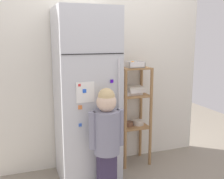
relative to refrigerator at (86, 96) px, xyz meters
name	(u,v)px	position (x,y,z in m)	size (l,w,h in m)	color
ground_plane	(112,172)	(0.29, -0.02, -0.92)	(6.00, 6.00, 0.00)	gray
kitchen_wall_back	(102,69)	(0.29, 0.33, 0.25)	(2.62, 0.03, 2.35)	silver
refrigerator	(86,96)	(0.00, 0.00, 0.00)	(0.62, 0.64, 1.85)	silver
child_standing	(106,132)	(0.08, -0.43, -0.27)	(0.35, 0.26, 1.08)	#3A304E
pantry_shelf_unit	(134,105)	(0.63, 0.15, -0.19)	(0.37, 0.31, 1.20)	#9E7247
fruit_bin	(133,65)	(0.62, 0.15, 0.30)	(0.20, 0.20, 0.07)	white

